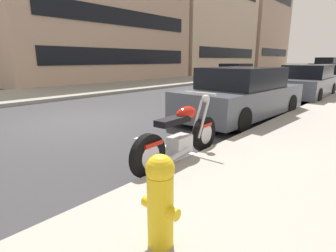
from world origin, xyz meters
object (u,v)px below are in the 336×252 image
(parked_motorcycle, at_px, (181,137))
(crossing_truck, at_px, (332,66))
(car_opposite_curb, at_px, (236,73))
(fire_hydrant, at_px, (160,198))
(parked_car_far_down_curb, at_px, (331,77))
(parked_car_across_street, at_px, (242,95))
(parked_car_at_intersection, at_px, (306,83))

(parked_motorcycle, distance_m, crossing_truck, 37.02)
(car_opposite_curb, bearing_deg, fire_hydrant, 29.83)
(car_opposite_curb, bearing_deg, parked_motorcycle, 28.73)
(parked_motorcycle, bearing_deg, parked_car_far_down_curb, 0.20)
(parked_car_across_street, height_order, crossing_truck, crossing_truck)
(parked_car_across_street, bearing_deg, parked_motorcycle, -165.44)
(parked_car_across_street, xyz_separation_m, parked_car_far_down_curb, (11.10, -0.26, -0.02))
(parked_car_far_down_curb, relative_size, fire_hydrant, 5.46)
(parked_car_across_street, bearing_deg, crossing_truck, 9.06)
(parked_motorcycle, height_order, parked_car_at_intersection, parked_car_at_intersection)
(parked_car_far_down_curb, bearing_deg, parked_car_across_street, -179.95)
(parked_car_at_intersection, relative_size, crossing_truck, 0.78)
(parked_car_at_intersection, height_order, parked_car_far_down_curb, parked_car_at_intersection)
(parked_car_across_street, height_order, car_opposite_curb, parked_car_across_street)
(parked_car_far_down_curb, height_order, car_opposite_curb, parked_car_far_down_curb)
(parked_motorcycle, distance_m, car_opposite_curb, 17.60)
(parked_motorcycle, height_order, crossing_truck, crossing_truck)
(crossing_truck, bearing_deg, fire_hydrant, 99.71)
(parked_motorcycle, relative_size, fire_hydrant, 2.70)
(parked_motorcycle, relative_size, car_opposite_curb, 0.48)
(car_opposite_curb, bearing_deg, crossing_truck, 176.71)
(parked_car_far_down_curb, distance_m, car_opposite_curb, 6.75)
(parked_car_across_street, xyz_separation_m, car_opposite_curb, (12.15, 6.41, -0.03))
(parked_car_across_street, distance_m, parked_car_far_down_curb, 11.10)
(parked_motorcycle, height_order, parked_car_far_down_curb, parked_car_far_down_curb)
(crossing_truck, xyz_separation_m, car_opposite_curb, (-20.70, 2.84, -0.25))
(parked_car_far_down_curb, distance_m, crossing_truck, 22.09)
(fire_hydrant, bearing_deg, car_opposite_curb, 25.31)
(parked_car_far_down_curb, xyz_separation_m, car_opposite_curb, (1.05, 6.67, -0.01))
(parked_car_at_intersection, distance_m, car_opposite_curb, 9.24)
(fire_hydrant, bearing_deg, parked_car_across_street, 19.70)
(parked_car_at_intersection, distance_m, crossing_truck, 27.37)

